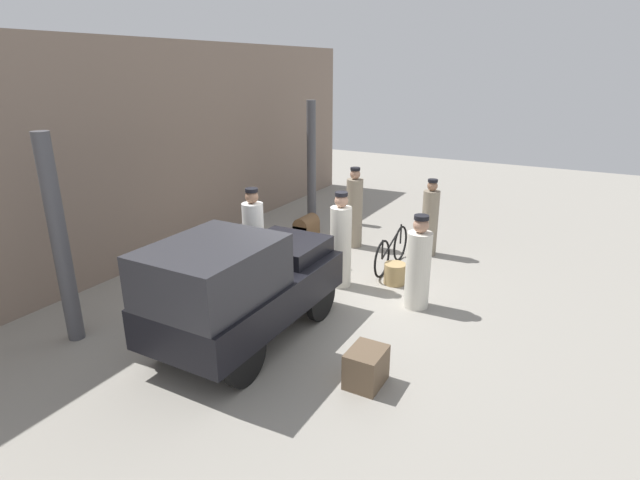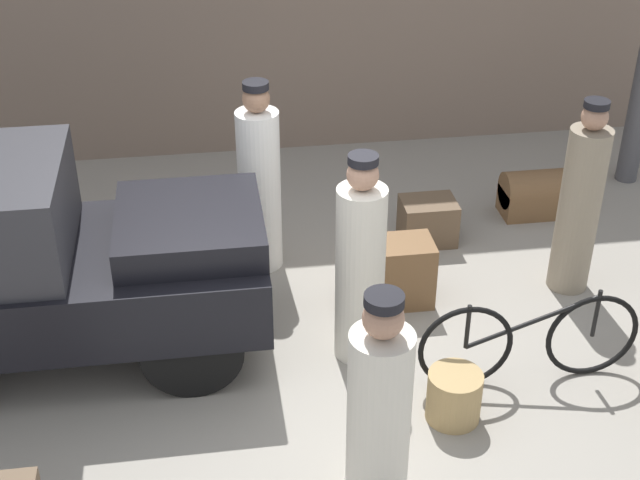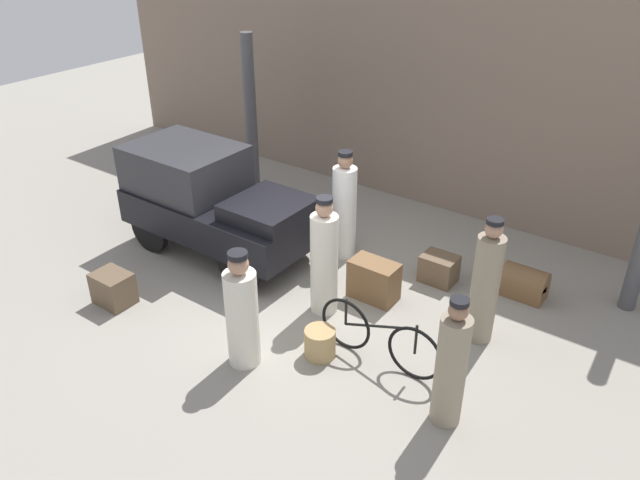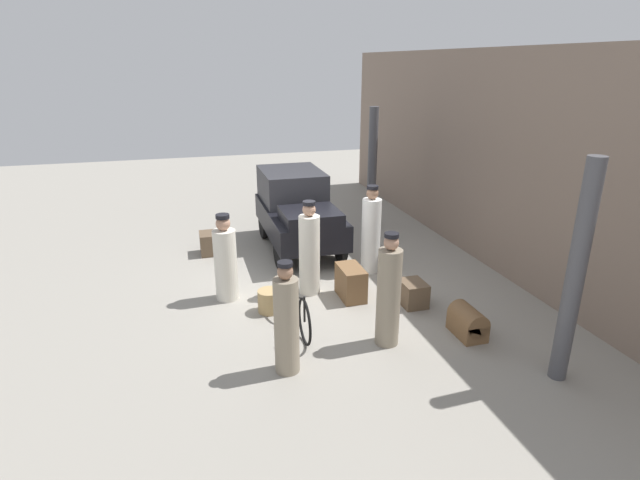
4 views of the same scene
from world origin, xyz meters
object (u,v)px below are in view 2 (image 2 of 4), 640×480
bicycle (530,340)px  porter_carrying_trunk (580,205)px  porter_lifting_near_truck (259,185)px  suitcase_tan_flat (428,221)px  conductor_in_dark_uniform (379,411)px  truck (29,257)px  porter_with_bicycle (360,268)px  trunk_umber_medium (533,194)px  trunk_large_brown (392,273)px  wicker_basket (454,396)px

bicycle → porter_carrying_trunk: 1.59m
porter_lifting_near_truck → bicycle: bearing=-46.6°
suitcase_tan_flat → porter_carrying_trunk: bearing=-41.6°
bicycle → conductor_in_dark_uniform: size_ratio=1.09×
truck → porter_with_bicycle: 2.61m
conductor_in_dark_uniform → porter_carrying_trunk: porter_carrying_trunk is taller
conductor_in_dark_uniform → trunk_umber_medium: 4.39m
conductor_in_dark_uniform → trunk_large_brown: (0.59, 2.25, -0.44)m
conductor_in_dark_uniform → truck: bearing=141.5°
conductor_in_dark_uniform → trunk_large_brown: conductor_in_dark_uniform is taller
porter_lifting_near_truck → suitcase_tan_flat: (1.69, 0.19, -0.63)m
truck → trunk_large_brown: size_ratio=4.53×
truck → suitcase_tan_flat: size_ratio=6.08×
porter_carrying_trunk → porter_lifting_near_truck: 2.90m
truck → suitcase_tan_flat: truck is taller
wicker_basket → trunk_large_brown: 1.59m
bicycle → conductor_in_dark_uniform: conductor_in_dark_uniform is taller
trunk_large_brown → suitcase_tan_flat: size_ratio=1.34×
porter_with_bicycle → trunk_umber_medium: porter_with_bicycle is taller
suitcase_tan_flat → porter_lifting_near_truck: bearing=-173.7°
truck → conductor_in_dark_uniform: truck is taller
trunk_umber_medium → trunk_large_brown: trunk_large_brown is taller
porter_carrying_trunk → suitcase_tan_flat: 1.60m
porter_carrying_trunk → trunk_umber_medium: size_ratio=2.81×
truck → bicycle: size_ratio=1.84×
bicycle → suitcase_tan_flat: bicycle is taller
porter_carrying_trunk → porter_lifting_near_truck: bearing=164.2°
bicycle → suitcase_tan_flat: 2.25m
porter_lifting_near_truck → conductor_in_dark_uniform: bearing=-80.6°
porter_with_bicycle → trunk_large_brown: size_ratio=2.51×
porter_carrying_trunk → trunk_large_brown: bearing=-179.3°
porter_with_bicycle → porter_lifting_near_truck: bearing=114.0°
porter_with_bicycle → trunk_umber_medium: bearing=42.5°
porter_carrying_trunk → porter_with_bicycle: 2.23m
bicycle → porter_with_bicycle: (-1.26, 0.54, 0.45)m
bicycle → porter_with_bicycle: porter_with_bicycle is taller
bicycle → trunk_umber_medium: bearing=69.1°
porter_with_bicycle → porter_carrying_trunk: bearing=18.6°
porter_lifting_near_truck → porter_with_bicycle: 1.64m
truck → suitcase_tan_flat: 3.90m
trunk_large_brown → truck: bearing=-173.9°
porter_lifting_near_truck → trunk_large_brown: 1.47m
porter_lifting_near_truck → porter_with_bicycle: (0.67, -1.50, -0.02)m
truck → conductor_in_dark_uniform: bearing=-38.5°
bicycle → wicker_basket: 0.80m
porter_carrying_trunk → trunk_large_brown: (-1.69, -0.02, -0.54)m
conductor_in_dark_uniform → suitcase_tan_flat: size_ratio=3.05×
porter_lifting_near_truck → wicker_basket: bearing=-62.6°
truck → trunk_umber_medium: bearing=19.4°
porter_carrying_trunk → suitcase_tan_flat: bearing=138.4°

